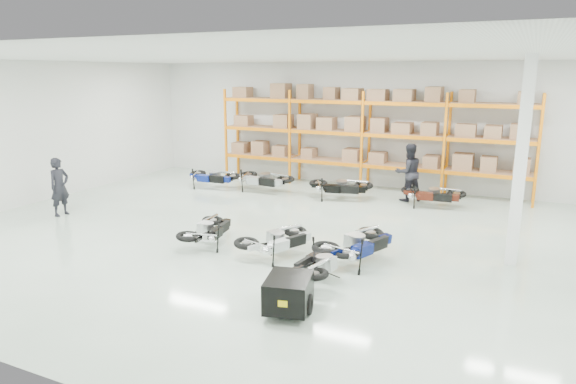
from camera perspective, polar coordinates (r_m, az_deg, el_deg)
The scene contains 14 objects.
room at distance 12.62m, azimuth 0.09°, elevation 4.60°, with size 18.00×18.00×18.00m.
pallet_rack at distance 18.61m, azimuth 8.67°, elevation 7.24°, with size 11.28×0.98×3.62m.
structural_column at distance 11.94m, azimuth 24.44°, elevation 2.92°, with size 0.25×0.25×4.50m, color white.
moto_blue_centre at distance 11.42m, azimuth 7.73°, elevation -5.15°, with size 0.82×1.85×1.13m, color #081250, non-canonical shape.
moto_silver_left at distance 11.68m, azimuth -1.21°, elevation -4.85°, with size 0.75×1.69×1.03m, color silver, non-canonical shape.
moto_black_far_left at distance 12.63m, azimuth -8.83°, elevation -3.68°, with size 0.73×1.64×1.00m, color black, non-canonical shape.
moto_touring_right at distance 10.41m, azimuth 3.87°, elevation -7.22°, with size 0.74×1.66×1.01m, color black, non-canonical shape.
trailer at distance 9.10m, azimuth 0.08°, elevation -11.11°, with size 0.94×1.63×0.66m.
moto_back_a at distance 18.88m, azimuth -8.44°, elevation 2.05°, with size 0.78×1.76×1.08m, color navy, non-canonical shape.
moto_back_b at distance 18.13m, azimuth -2.82°, elevation 1.86°, with size 0.85×1.91×1.16m, color #9FA2A8, non-canonical shape.
moto_back_c at distance 17.06m, azimuth 5.78°, elevation 1.02°, with size 0.82×1.84×1.12m, color black, non-canonical shape.
moto_back_d at distance 16.65m, azimuth 15.76°, elevation 0.16°, with size 0.76×1.72×1.05m, color #46170E, non-canonical shape.
person_left at distance 16.44m, azimuth -24.05°, elevation 0.53°, with size 0.63×0.41×1.72m, color black.
person_back at distance 17.20m, azimuth 13.23°, elevation 2.14°, with size 0.92×0.72×1.89m, color black.
Camera 1 is at (5.33, -11.29, 4.13)m, focal length 32.00 mm.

